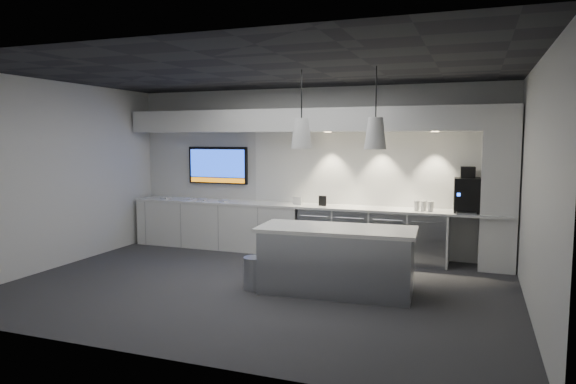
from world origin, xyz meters
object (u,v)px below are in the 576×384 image
at_px(bin, 255,273).
at_px(coffee_machine, 467,194).
at_px(wall_tv, 218,165).
at_px(island, 336,260).

height_order(bin, coffee_machine, coffee_machine).
relative_size(bin, coffee_machine, 0.61).
relative_size(wall_tv, coffee_machine, 1.70).
bearing_deg(coffee_machine, island, -131.08).
height_order(island, bin, island).
relative_size(wall_tv, bin, 2.79).
relative_size(island, bin, 4.82).
distance_m(wall_tv, island, 3.96).
bearing_deg(bin, coffee_machine, 40.38).
bearing_deg(coffee_machine, wall_tv, 173.70).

